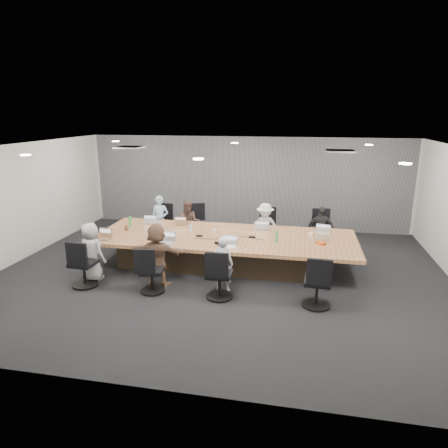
% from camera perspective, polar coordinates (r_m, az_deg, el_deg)
% --- Properties ---
extents(floor, '(10.00, 8.00, 0.00)m').
position_cam_1_polar(floor, '(9.08, -0.49, -7.07)').
color(floor, black).
rests_on(floor, ground).
extents(ceiling, '(10.00, 8.00, 0.00)m').
position_cam_1_polar(ceiling, '(8.40, -0.53, 10.83)').
color(ceiling, white).
rests_on(ceiling, wall_back).
extents(wall_back, '(10.00, 0.00, 2.80)m').
position_cam_1_polar(wall_back, '(12.50, 3.20, 5.94)').
color(wall_back, beige).
rests_on(wall_back, ground).
extents(wall_front, '(10.00, 0.00, 2.80)m').
position_cam_1_polar(wall_front, '(4.99, -9.90, -9.58)').
color(wall_front, beige).
rests_on(wall_front, ground).
extents(wall_left, '(0.00, 8.00, 2.80)m').
position_cam_1_polar(wall_left, '(10.79, -27.54, 2.61)').
color(wall_left, beige).
rests_on(wall_left, ground).
extents(curtain, '(9.80, 0.04, 2.80)m').
position_cam_1_polar(curtain, '(12.42, 3.14, 5.88)').
color(curtain, slate).
rests_on(curtain, ground).
extents(conference_table, '(6.00, 2.20, 0.74)m').
position_cam_1_polar(conference_table, '(9.39, 0.12, -3.65)').
color(conference_table, '#33261A').
rests_on(conference_table, ground).
extents(chair_0, '(0.60, 0.60, 0.80)m').
position_cam_1_polar(chair_0, '(11.49, -8.46, -0.20)').
color(chair_0, black).
rests_on(chair_0, ground).
extents(chair_1, '(0.73, 0.73, 0.87)m').
position_cam_1_polar(chair_1, '(11.24, -4.49, -0.24)').
color(chair_1, black).
rests_on(chair_1, ground).
extents(chair_2, '(0.62, 0.62, 0.84)m').
position_cam_1_polar(chair_2, '(10.89, 6.01, -0.91)').
color(chair_2, black).
rests_on(chair_2, ground).
extents(chair_3, '(0.65, 0.65, 0.87)m').
position_cam_1_polar(chair_3, '(10.86, 13.47, -1.20)').
color(chair_3, black).
rests_on(chair_3, ground).
extents(chair_4, '(0.59, 0.59, 0.84)m').
position_cam_1_polar(chair_4, '(8.79, -19.40, -5.83)').
color(chair_4, black).
rests_on(chair_4, ground).
extents(chair_5, '(0.61, 0.61, 0.76)m').
position_cam_1_polar(chair_5, '(8.18, -10.28, -7.07)').
color(chair_5, black).
rests_on(chair_5, ground).
extents(chair_6, '(0.56, 0.56, 0.82)m').
position_cam_1_polar(chair_6, '(7.80, -0.66, -7.75)').
color(chair_6, black).
rests_on(chair_6, ground).
extents(chair_7, '(0.59, 0.59, 0.83)m').
position_cam_1_polar(chair_7, '(7.66, 13.16, -8.58)').
color(chair_7, black).
rests_on(chair_7, ground).
extents(person_0, '(0.49, 0.33, 1.32)m').
position_cam_1_polar(person_0, '(11.10, -9.11, 0.61)').
color(person_0, '#99B9D3').
rests_on(person_0, ground).
extents(laptop_0, '(0.33, 0.23, 0.02)m').
position_cam_1_polar(laptop_0, '(10.59, -10.14, 0.31)').
color(laptop_0, '#B2B2B7').
rests_on(laptop_0, conference_table).
extents(person_1, '(0.65, 0.54, 1.23)m').
position_cam_1_polar(person_1, '(10.86, -5.00, 0.16)').
color(person_1, brown).
rests_on(person_1, ground).
extents(laptop_1, '(0.32, 0.25, 0.02)m').
position_cam_1_polar(laptop_1, '(10.32, -5.86, 0.08)').
color(laptop_1, '#8C6647').
rests_on(laptop_1, conference_table).
extents(person_2, '(0.85, 0.56, 1.24)m').
position_cam_1_polar(person_2, '(10.49, 5.87, -0.38)').
color(person_2, silver).
rests_on(person_2, ground).
extents(laptop_2, '(0.37, 0.27, 0.02)m').
position_cam_1_polar(laptop_2, '(9.93, 5.59, -0.54)').
color(laptop_2, '#B2B2B7').
rests_on(laptop_2, conference_table).
extents(person_3, '(0.72, 0.31, 1.23)m').
position_cam_1_polar(person_3, '(10.47, 13.60, -0.82)').
color(person_3, '#252528').
rests_on(person_3, ground).
extents(laptop_3, '(0.37, 0.28, 0.02)m').
position_cam_1_polar(laptop_3, '(9.91, 13.76, -0.96)').
color(laptop_3, '#B2B2B7').
rests_on(laptop_3, conference_table).
extents(person_4, '(0.70, 0.55, 1.27)m').
position_cam_1_polar(person_4, '(9.00, -18.41, -3.77)').
color(person_4, '#A4A4A4').
rests_on(person_4, ground).
extents(laptop_4, '(0.33, 0.24, 0.02)m').
position_cam_1_polar(laptop_4, '(9.43, -16.86, -2.05)').
color(laptop_4, '#8C6647').
rests_on(laptop_4, conference_table).
extents(person_5, '(1.24, 0.40, 1.34)m').
position_cam_1_polar(person_5, '(8.38, -9.52, -4.36)').
color(person_5, brown).
rests_on(person_5, ground).
extents(laptop_5, '(0.35, 0.24, 0.02)m').
position_cam_1_polar(laptop_5, '(8.84, -8.31, -2.69)').
color(laptop_5, '#B2B2B7').
rests_on(laptop_5, conference_table).
extents(person_6, '(0.44, 0.31, 1.15)m').
position_cam_1_polar(person_6, '(8.05, -0.16, -5.72)').
color(person_6, '#B0B1BC').
rests_on(person_6, ground).
extents(laptop_6, '(0.34, 0.25, 0.02)m').
position_cam_1_polar(laptop_6, '(8.50, 0.57, -3.29)').
color(laptop_6, '#B2B2B7').
rests_on(laptop_6, conference_table).
extents(bottle_green_left, '(0.08, 0.08, 0.26)m').
position_cam_1_polar(bottle_green_left, '(10.27, -13.26, 0.36)').
color(bottle_green_left, green).
rests_on(bottle_green_left, conference_table).
extents(bottle_green_right, '(0.09, 0.09, 0.25)m').
position_cam_1_polar(bottle_green_right, '(8.88, 7.56, -1.77)').
color(bottle_green_right, green).
rests_on(bottle_green_right, conference_table).
extents(bottle_clear, '(0.09, 0.09, 0.23)m').
position_cam_1_polar(bottle_clear, '(9.45, -4.81, -0.68)').
color(bottle_clear, silver).
rests_on(bottle_clear, conference_table).
extents(cup_white_far, '(0.08, 0.08, 0.10)m').
position_cam_1_polar(cup_white_far, '(9.52, -1.44, -0.94)').
color(cup_white_far, white).
rests_on(cup_white_far, conference_table).
extents(cup_white_near, '(0.09, 0.09, 0.10)m').
position_cam_1_polar(cup_white_near, '(9.40, 12.29, -1.52)').
color(cup_white_near, white).
rests_on(cup_white_near, conference_table).
extents(mug_brown, '(0.12, 0.12, 0.12)m').
position_cam_1_polar(mug_brown, '(10.00, -13.77, -0.51)').
color(mug_brown, brown).
rests_on(mug_brown, conference_table).
extents(mic_left, '(0.15, 0.12, 0.03)m').
position_cam_1_polar(mic_left, '(9.25, -3.53, -1.69)').
color(mic_left, black).
rests_on(mic_left, conference_table).
extents(mic_right, '(0.16, 0.12, 0.03)m').
position_cam_1_polar(mic_right, '(9.17, 4.03, -1.84)').
color(mic_right, black).
rests_on(mic_right, conference_table).
extents(stapler, '(0.17, 0.10, 0.06)m').
position_cam_1_polar(stapler, '(8.66, -0.84, -2.77)').
color(stapler, black).
rests_on(stapler, conference_table).
extents(canvas_bag, '(0.29, 0.20, 0.15)m').
position_cam_1_polar(canvas_bag, '(9.26, 13.99, -1.73)').
color(canvas_bag, tan).
rests_on(canvas_bag, conference_table).
extents(snack_packet, '(0.24, 0.23, 0.04)m').
position_cam_1_polar(snack_packet, '(8.95, 13.66, -2.65)').
color(snack_packet, '#C74511').
rests_on(snack_packet, conference_table).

